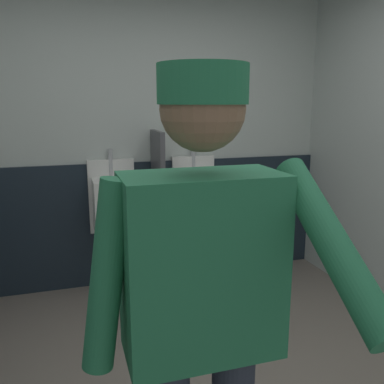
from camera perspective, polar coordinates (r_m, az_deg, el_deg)
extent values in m
cube|color=silver|center=(3.77, -6.83, 7.81)|extent=(3.98, 0.12, 2.69)
cube|color=#19232D|center=(3.84, -6.33, -4.09)|extent=(3.38, 0.03, 1.11)
cube|color=white|center=(3.71, -11.00, -0.52)|extent=(0.40, 0.05, 0.65)
cube|color=white|center=(3.56, -10.66, -1.88)|extent=(0.34, 0.30, 0.45)
cylinder|color=#B7BABF|center=(3.65, -11.17, 3.97)|extent=(0.04, 0.04, 0.24)
cylinder|color=#B7BABF|center=(3.83, -10.60, -8.69)|extent=(0.05, 0.05, 0.55)
cube|color=white|center=(3.86, 0.12, 0.21)|extent=(0.40, 0.05, 0.65)
cube|color=white|center=(3.71, 0.90, -1.08)|extent=(0.34, 0.30, 0.45)
cylinder|color=#B7BABF|center=(3.80, 0.16, 4.53)|extent=(0.04, 0.04, 0.24)
cylinder|color=#B7BABF|center=(3.98, 0.29, -7.68)|extent=(0.05, 0.05, 0.55)
cube|color=#4C4C51|center=(3.55, -4.71, 1.15)|extent=(0.04, 0.40, 0.90)
cube|color=#26724C|center=(1.24, 1.36, -10.11)|extent=(0.46, 0.24, 0.55)
cylinder|color=#26724C|center=(1.19, -11.65, -11.32)|extent=(0.17, 0.09, 0.56)
cylinder|color=#26724C|center=(1.14, 18.65, -6.58)|extent=(0.09, 0.50, 0.39)
sphere|color=#8C664C|center=(1.15, 1.48, 11.39)|extent=(0.24, 0.24, 0.24)
cylinder|color=#26724C|center=(1.15, 1.50, 14.65)|extent=(0.25, 0.25, 0.11)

